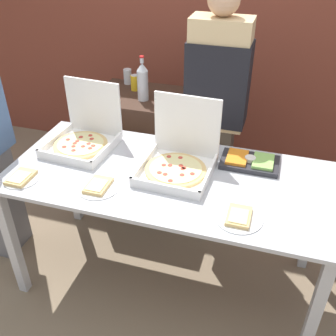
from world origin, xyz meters
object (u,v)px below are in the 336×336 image
Objects in this scene: veggie_tray at (250,162)px; pizza_box_near_right at (178,159)px; person_server_vest at (216,104)px; paper_plate_front_center at (21,178)px; soda_can_colored at (135,83)px; soda_can_silver at (128,76)px; pizza_box_near_left at (84,136)px; paper_plate_front_left at (239,217)px; soda_bottle at (143,81)px; paper_plate_front_right at (98,186)px.

pizza_box_near_right is at bearing -156.20° from veggie_tray.
paper_plate_front_center is at bearing 47.16° from person_server_vest.
person_server_vest is at bearing -17.38° from soda_can_colored.
soda_can_silver is (-0.71, 0.98, 0.08)m from pizza_box_near_right.
veggie_tray is 2.85× the size of soda_can_silver.
paper_plate_front_left is (1.09, -0.44, -0.06)m from pizza_box_near_left.
soda_bottle is at bearing -51.45° from soda_can_colored.
pizza_box_near_right is 1.26× the size of veggie_tray.
soda_bottle reaches higher than paper_plate_front_center.
paper_plate_front_right is 1.19× the size of paper_plate_front_center.
soda_can_colored is at bearing 128.55° from soda_bottle.
paper_plate_front_center is at bearing -101.09° from soda_can_colored.
pizza_box_near_left is at bearing 125.34° from paper_plate_front_right.
pizza_box_near_left is 0.51m from paper_plate_front_right.
veggie_tray is 1.38m from soda_can_silver.
pizza_box_near_right is 1.81× the size of paper_plate_front_left.
pizza_box_near_right reaches higher than soda_can_silver.
soda_can_colored is (-1.02, 1.21, 0.15)m from paper_plate_front_left.
pizza_box_near_right is 1.32× the size of soda_bottle.
soda_can_colored is (-0.61, 0.87, 0.08)m from pizza_box_near_right.
paper_plate_front_left is 1.99× the size of soda_can_silver.
paper_plate_front_center is 1.27m from soda_can_colored.
veggie_tray is 2.85× the size of soda_can_colored.
soda_can_silver reaches higher than paper_plate_front_right.
paper_plate_front_left is at bearing -49.79° from soda_can_colored.
person_server_vest reaches higher than paper_plate_front_right.
soda_bottle is at bearing 126.35° from pizza_box_near_right.
person_server_vest reaches higher than soda_can_colored.
pizza_box_near_left is 0.89m from soda_can_silver.
paper_plate_front_left is 1.02× the size of paper_plate_front_right.
paper_plate_front_right and paper_plate_front_center have the same top height.
person_server_vest is at bearing 39.37° from pizza_box_near_left.
pizza_box_near_right is 0.45m from veggie_tray.
paper_plate_front_left is 1.40m from soda_bottle.
paper_plate_front_center is 1.40m from person_server_vest.
veggie_tray is at bearing -34.10° from soda_can_colored.
soda_can_colored is at bearing -17.38° from person_server_vest.
soda_can_colored is (-1.01, 0.69, 0.14)m from veggie_tray.
paper_plate_front_right is 1.05m from soda_bottle.
person_server_vest is (0.70, -0.22, 0.00)m from soda_can_colored.
soda_can_silver is 0.07× the size of person_server_vest.
pizza_box_near_left is 3.57× the size of soda_can_silver.
soda_bottle is at bearing 76.06° from pizza_box_near_left.
paper_plate_front_right is at bearing -50.81° from pizza_box_near_left.
paper_plate_front_center is 0.58× the size of veggie_tray.
person_server_vest is (-0.32, 0.99, 0.15)m from paper_plate_front_left.
soda_can_silver is at bearing 128.33° from pizza_box_near_right.
soda_can_colored is 0.07× the size of person_server_vest.
soda_can_colored is (-0.22, 1.18, 0.15)m from paper_plate_front_right.
soda_can_silver is (0.14, 1.35, 0.15)m from paper_plate_front_center.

